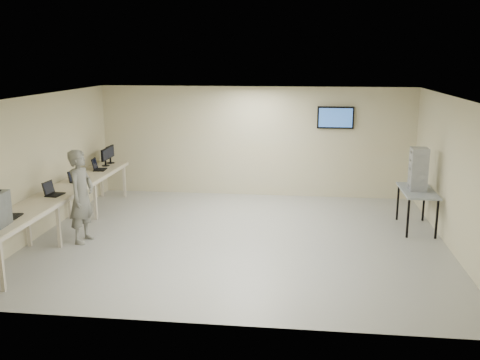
# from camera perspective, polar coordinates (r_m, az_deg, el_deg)

# --- Properties ---
(room) EXTENTS (8.01, 7.01, 2.81)m
(room) POSITION_cam_1_polar(r_m,az_deg,el_deg) (10.34, 0.09, 1.22)
(room) COLOR #B2B2AE
(room) RESTS_ON ground
(workbench) EXTENTS (0.76, 6.00, 0.90)m
(workbench) POSITION_cam_1_polar(r_m,az_deg,el_deg) (11.42, -18.31, -1.32)
(workbench) COLOR #CBB490
(workbench) RESTS_ON ground
(laptop_0) EXTENTS (0.32, 0.38, 0.28)m
(laptop_0) POSITION_cam_1_polar(r_m,az_deg,el_deg) (9.77, -23.52, -3.24)
(laptop_0) COLOR black
(laptop_0) RESTS_ON workbench
(laptop_1) EXTENTS (0.32, 0.38, 0.27)m
(laptop_1) POSITION_cam_1_polar(r_m,az_deg,el_deg) (10.99, -19.40, -1.18)
(laptop_1) COLOR black
(laptop_1) RESTS_ON workbench
(laptop_2) EXTENTS (0.35, 0.37, 0.25)m
(laptop_2) POSITION_cam_1_polar(r_m,az_deg,el_deg) (11.98, -17.06, 0.10)
(laptop_2) COLOR black
(laptop_2) RESTS_ON workbench
(laptop_3) EXTENTS (0.33, 0.39, 0.28)m
(laptop_3) POSITION_cam_1_polar(r_m,az_deg,el_deg) (13.11, -14.93, 1.35)
(laptop_3) COLOR black
(laptop_3) RESTS_ON workbench
(monitor_near) EXTENTS (0.19, 0.43, 0.43)m
(monitor_near) POSITION_cam_1_polar(r_m,az_deg,el_deg) (13.52, -14.19, 2.54)
(monitor_near) COLOR black
(monitor_near) RESTS_ON workbench
(monitor_far) EXTENTS (0.20, 0.45, 0.44)m
(monitor_far) POSITION_cam_1_polar(r_m,az_deg,el_deg) (13.83, -13.69, 2.84)
(monitor_far) COLOR black
(monitor_far) RESTS_ON workbench
(soldier) EXTENTS (0.50, 0.70, 1.82)m
(soldier) POSITION_cam_1_polar(r_m,az_deg,el_deg) (10.70, -16.55, -1.69)
(soldier) COLOR #5B5D52
(soldier) RESTS_ON ground
(side_table) EXTENTS (0.65, 1.40, 0.84)m
(side_table) POSITION_cam_1_polar(r_m,az_deg,el_deg) (11.65, 18.41, -1.36)
(side_table) COLOR gray
(side_table) RESTS_ON ground
(storage_bins) EXTENTS (0.33, 0.37, 0.88)m
(storage_bins) POSITION_cam_1_polar(r_m,az_deg,el_deg) (11.53, 18.50, 1.11)
(storage_bins) COLOR #A5A9B1
(storage_bins) RESTS_ON side_table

